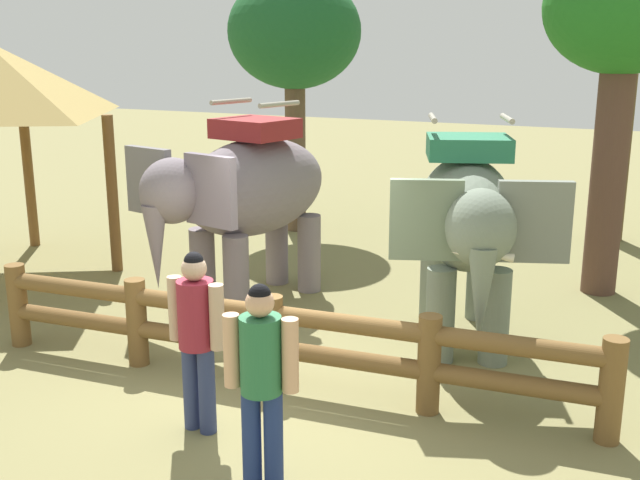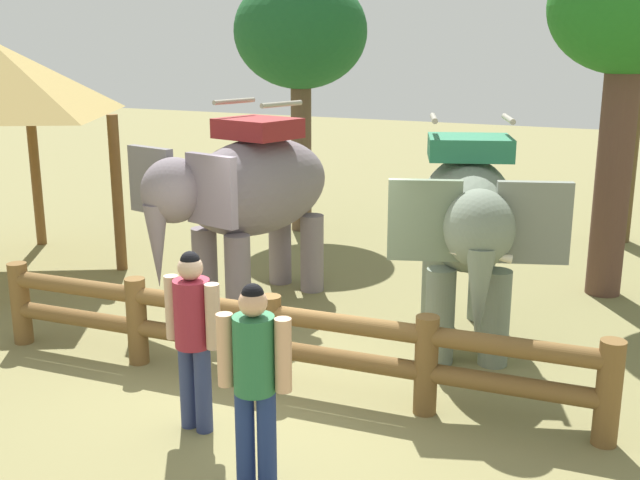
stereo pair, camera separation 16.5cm
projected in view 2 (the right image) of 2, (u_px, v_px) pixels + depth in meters
ground_plane at (258, 396)px, 8.23m from camera, size 60.00×60.00×0.00m
log_fence at (271, 335)px, 8.34m from camera, size 7.18×0.84×1.05m
elephant_near_left at (248, 193)px, 10.81m from camera, size 2.14×3.50×2.94m
elephant_center at (468, 221)px, 9.24m from camera, size 2.41×3.41×2.86m
tourist_woman_in_black at (193, 328)px, 7.28m from camera, size 0.64×0.38×1.82m
tourist_man_in_blue at (254, 371)px, 6.33m from camera, size 0.63×0.42×1.82m
tree_back_center at (628, 22)px, 10.67m from camera, size 2.24×2.24×5.17m
tree_far_right at (301, 36)px, 14.74m from camera, size 2.59×2.59×5.04m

